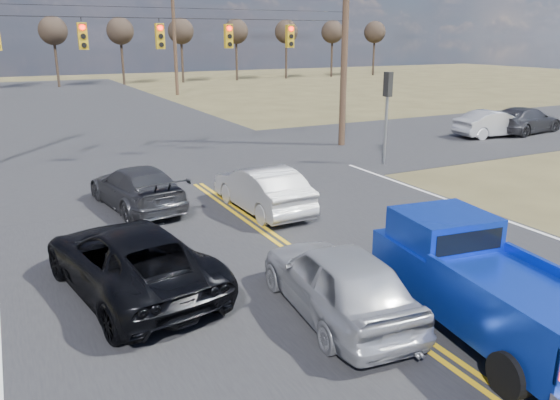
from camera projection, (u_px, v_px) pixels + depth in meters
name	position (u px, v px, depth m)	size (l,w,h in m)	color
ground	(498.00, 396.00, 8.35)	(160.00, 160.00, 0.00)	brown
road_main	(240.00, 215.00, 16.87)	(14.00, 120.00, 0.02)	#28282B
road_cross	(168.00, 163.00, 23.69)	(120.00, 12.00, 0.02)	#28282B
signal_gantry	(174.00, 42.00, 22.27)	(19.60, 4.83, 10.00)	#473323
utility_poles	(167.00, 38.00, 21.33)	(19.60, 58.32, 10.00)	#473323
treeline	(115.00, 29.00, 29.68)	(87.00, 117.80, 7.40)	#33261C
pickup_truck	(480.00, 283.00, 10.04)	(2.55, 5.33, 1.93)	black
silver_suv	(338.00, 280.00, 10.60)	(1.77, 4.39, 1.50)	#ADAFB5
black_suv	(130.00, 259.00, 11.61)	(2.43, 5.28, 1.47)	black
white_car_queue	(262.00, 189.00, 17.08)	(1.51, 4.33, 1.43)	silver
dgrey_car_queue	(137.00, 187.00, 17.39)	(1.89, 4.66, 1.35)	#35363B
cross_car_east_near	(493.00, 124.00, 29.75)	(4.39, 1.53, 1.45)	#B2B5BB
cross_car_east_far	(525.00, 120.00, 30.91)	(5.09, 2.07, 1.48)	#2C2C31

